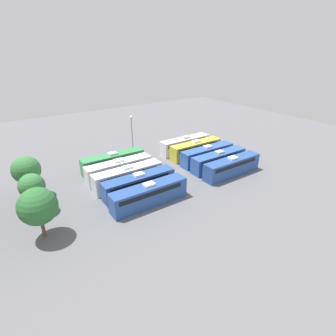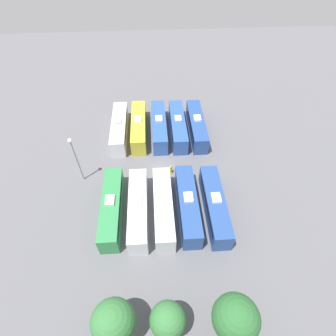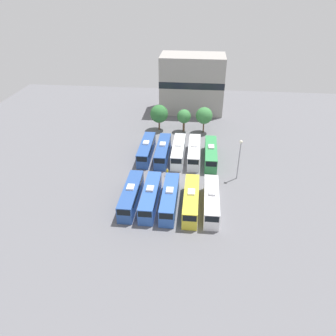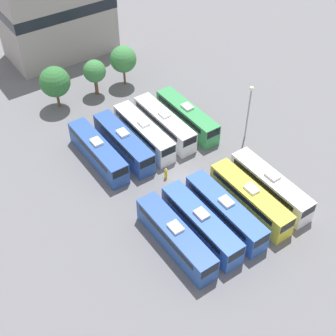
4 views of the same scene
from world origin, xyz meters
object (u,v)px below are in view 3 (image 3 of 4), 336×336
(bus_5, at_px, (146,149))
(bus_7, at_px, (178,151))
(worker_person, at_px, (167,172))
(bus_8, at_px, (194,151))
(depot_building, at_px, (192,83))
(bus_1, at_px, (150,196))
(bus_6, at_px, (163,150))
(bus_9, at_px, (211,153))
(bus_4, at_px, (211,200))
(tree_1, at_px, (184,116))
(bus_0, at_px, (131,195))
(tree_2, at_px, (204,116))
(light_pole, at_px, (240,153))
(bus_3, at_px, (191,199))
(tree_0, at_px, (159,114))
(bus_2, at_px, (170,198))

(bus_5, xyz_separation_m, bus_7, (6.99, -0.08, 0.00))
(worker_person, bearing_deg, bus_5, 125.02)
(bus_8, distance_m, depot_building, 29.54)
(bus_1, distance_m, bus_6, 16.85)
(bus_9, distance_m, worker_person, 11.20)
(bus_1, bearing_deg, bus_6, 89.40)
(bus_7, xyz_separation_m, bus_8, (3.39, 0.01, 0.00))
(bus_1, bearing_deg, bus_4, -0.57)
(bus_8, xyz_separation_m, tree_1, (-3.08, 13.94, 2.28))
(bus_5, bearing_deg, bus_0, -89.76)
(bus_7, height_order, worker_person, bus_7)
(tree_2, bearing_deg, bus_5, -131.73)
(bus_1, distance_m, depot_building, 46.64)
(bus_7, xyz_separation_m, depot_building, (1.59, 28.83, 6.25))
(bus_7, bearing_deg, light_pole, -30.79)
(bus_3, height_order, bus_5, same)
(bus_1, relative_size, bus_8, 1.00)
(light_pole, bearing_deg, bus_8, 140.26)
(bus_9, relative_size, tree_0, 1.79)
(bus_5, bearing_deg, tree_0, 85.82)
(bus_4, bearing_deg, bus_3, -177.06)
(bus_5, distance_m, tree_2, 18.64)
(bus_5, relative_size, worker_person, 7.22)
(bus_2, bearing_deg, bus_0, 178.00)
(bus_5, relative_size, bus_7, 1.00)
(bus_2, distance_m, tree_2, 31.69)
(bus_6, height_order, light_pole, light_pole)
(bus_5, height_order, worker_person, bus_5)
(tree_1, height_order, tree_2, tree_2)
(bus_1, relative_size, tree_0, 1.79)
(bus_0, xyz_separation_m, tree_2, (12.20, 30.86, 2.76))
(bus_3, distance_m, bus_6, 18.43)
(bus_3, bearing_deg, depot_building, 92.34)
(light_pole, xyz_separation_m, tree_2, (-6.76, 21.02, -1.12))
(bus_5, xyz_separation_m, tree_0, (1.04, 14.19, 2.59))
(bus_9, bearing_deg, tree_1, 114.75)
(bus_9, distance_m, tree_2, 14.64)
(bus_7, relative_size, tree_1, 2.04)
(bus_5, height_order, light_pole, light_pole)
(bus_1, distance_m, tree_2, 32.29)
(bus_2, height_order, tree_0, tree_0)
(bus_8, distance_m, light_pole, 11.89)
(bus_2, height_order, bus_9, same)
(bus_7, distance_m, worker_person, 7.83)
(bus_4, height_order, tree_2, tree_2)
(bus_0, relative_size, bus_1, 1.00)
(bus_5, xyz_separation_m, bus_8, (10.38, -0.07, 0.00))
(bus_3, height_order, tree_2, tree_2)
(bus_4, relative_size, worker_person, 7.22)
(bus_3, height_order, bus_4, same)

